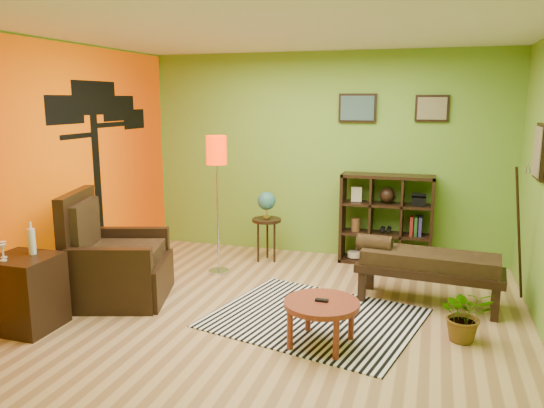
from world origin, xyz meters
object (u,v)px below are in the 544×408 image
(side_cabinet, at_px, (24,292))
(bench, at_px, (425,263))
(coffee_table, at_px, (322,307))
(globe_table, at_px, (267,209))
(armchair, at_px, (114,267))
(floor_lamp, at_px, (217,163))
(cube_shelf, at_px, (387,220))
(potted_plant, at_px, (465,320))

(side_cabinet, distance_m, bench, 4.05)
(coffee_table, relative_size, globe_table, 0.71)
(armchair, height_order, floor_lamp, floor_lamp)
(cube_shelf, height_order, potted_plant, cube_shelf)
(floor_lamp, relative_size, potted_plant, 3.42)
(floor_lamp, height_order, bench, floor_lamp)
(coffee_table, xyz_separation_m, armchair, (-2.41, 0.45, 0.01))
(floor_lamp, bearing_deg, bench, -6.87)
(coffee_table, height_order, bench, bench)
(armchair, bearing_deg, cube_shelf, 38.53)
(bench, bearing_deg, armchair, -165.20)
(coffee_table, bearing_deg, potted_plant, 21.14)
(coffee_table, height_order, floor_lamp, floor_lamp)
(floor_lamp, distance_m, cube_shelf, 2.37)
(side_cabinet, height_order, floor_lamp, floor_lamp)
(bench, bearing_deg, floor_lamp, 173.13)
(floor_lamp, xyz_separation_m, bench, (2.51, -0.30, -0.96))
(side_cabinet, distance_m, globe_table, 3.17)
(coffee_table, height_order, armchair, armchair)
(armchair, distance_m, bench, 3.37)
(side_cabinet, relative_size, globe_table, 1.08)
(globe_table, bearing_deg, cube_shelf, 12.74)
(coffee_table, xyz_separation_m, side_cabinet, (-2.79, -0.47, 0.00))
(coffee_table, relative_size, bench, 0.43)
(floor_lamp, relative_size, cube_shelf, 1.44)
(floor_lamp, distance_m, globe_table, 1.04)
(armchair, xyz_separation_m, potted_plant, (3.64, 0.03, -0.17))
(coffee_table, bearing_deg, floor_lamp, 135.94)
(armchair, relative_size, side_cabinet, 1.19)
(coffee_table, xyz_separation_m, bench, (0.85, 1.31, 0.09))
(globe_table, xyz_separation_m, bench, (2.08, -0.97, -0.27))
(side_cabinet, bearing_deg, armchair, 67.68)
(floor_lamp, bearing_deg, cube_shelf, 27.03)
(armchair, height_order, cube_shelf, cube_shelf)
(cube_shelf, relative_size, bench, 0.77)
(side_cabinet, distance_m, floor_lamp, 2.58)
(floor_lamp, height_order, potted_plant, floor_lamp)
(bench, height_order, potted_plant, bench)
(potted_plant, bearing_deg, cube_shelf, 112.68)
(side_cabinet, xyz_separation_m, floor_lamp, (1.12, 2.08, 1.04))
(globe_table, bearing_deg, potted_plant, -36.15)
(side_cabinet, relative_size, bench, 0.66)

